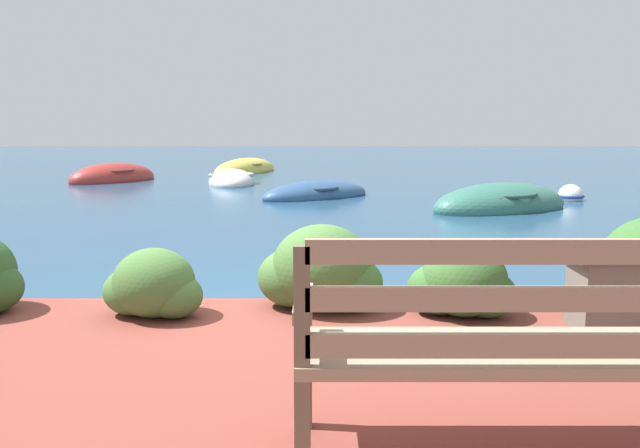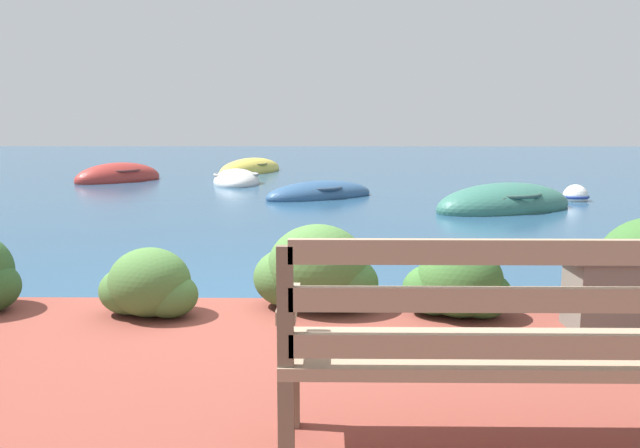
{
  "view_description": "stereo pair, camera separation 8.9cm",
  "coord_description": "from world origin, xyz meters",
  "px_view_note": "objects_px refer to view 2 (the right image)",
  "views": [
    {
      "loc": [
        0.57,
        -4.66,
        1.55
      ],
      "look_at": [
        0.56,
        3.56,
        0.23
      ],
      "focal_mm": 35.0,
      "sensor_mm": 36.0,
      "label": 1
    },
    {
      "loc": [
        0.66,
        -4.66,
        1.55
      ],
      "look_at": [
        0.56,
        3.56,
        0.23
      ],
      "focal_mm": 35.0,
      "sensor_mm": 36.0,
      "label": 2
    }
  ],
  "objects_px": {
    "rowboat_far": "(236,181)",
    "rowboat_distant": "(251,171)",
    "park_bench": "(495,343)",
    "mooring_buoy": "(575,197)",
    "rowboat_nearest": "(504,206)",
    "rowboat_outer": "(119,178)",
    "rowboat_mid": "(320,195)"
  },
  "relations": [
    {
      "from": "rowboat_mid",
      "to": "mooring_buoy",
      "type": "bearing_deg",
      "value": 141.15
    },
    {
      "from": "park_bench",
      "to": "rowboat_outer",
      "type": "relative_size",
      "value": 0.61
    },
    {
      "from": "rowboat_nearest",
      "to": "rowboat_far",
      "type": "relative_size",
      "value": 1.26
    },
    {
      "from": "mooring_buoy",
      "to": "park_bench",
      "type": "bearing_deg",
      "value": -112.98
    },
    {
      "from": "rowboat_distant",
      "to": "mooring_buoy",
      "type": "relative_size",
      "value": 6.38
    },
    {
      "from": "rowboat_far",
      "to": "mooring_buoy",
      "type": "distance_m",
      "value": 8.33
    },
    {
      "from": "rowboat_nearest",
      "to": "rowboat_mid",
      "type": "xyz_separation_m",
      "value": [
        -3.4,
        1.92,
        -0.02
      ]
    },
    {
      "from": "rowboat_far",
      "to": "mooring_buoy",
      "type": "bearing_deg",
      "value": 55.64
    },
    {
      "from": "rowboat_far",
      "to": "rowboat_distant",
      "type": "bearing_deg",
      "value": 172.75
    },
    {
      "from": "rowboat_mid",
      "to": "rowboat_nearest",
      "type": "bearing_deg",
      "value": 117.09
    },
    {
      "from": "mooring_buoy",
      "to": "rowboat_far",
      "type": "bearing_deg",
      "value": 154.08
    },
    {
      "from": "park_bench",
      "to": "rowboat_distant",
      "type": "bearing_deg",
      "value": 96.5
    },
    {
      "from": "rowboat_nearest",
      "to": "rowboat_outer",
      "type": "relative_size",
      "value": 1.14
    },
    {
      "from": "rowboat_nearest",
      "to": "rowboat_distant",
      "type": "bearing_deg",
      "value": -83.39
    },
    {
      "from": "rowboat_nearest",
      "to": "rowboat_mid",
      "type": "height_order",
      "value": "rowboat_nearest"
    },
    {
      "from": "rowboat_far",
      "to": "rowboat_outer",
      "type": "relative_size",
      "value": 0.91
    },
    {
      "from": "rowboat_outer",
      "to": "rowboat_distant",
      "type": "bearing_deg",
      "value": -9.1
    },
    {
      "from": "park_bench",
      "to": "rowboat_nearest",
      "type": "xyz_separation_m",
      "value": [
        2.57,
        8.99,
        -0.63
      ]
    },
    {
      "from": "park_bench",
      "to": "rowboat_mid",
      "type": "bearing_deg",
      "value": 90.81
    },
    {
      "from": "rowboat_nearest",
      "to": "rowboat_mid",
      "type": "bearing_deg",
      "value": -55.74
    },
    {
      "from": "rowboat_outer",
      "to": "mooring_buoy",
      "type": "distance_m",
      "value": 11.67
    },
    {
      "from": "rowboat_far",
      "to": "park_bench",
      "type": "bearing_deg",
      "value": 3.9
    },
    {
      "from": "rowboat_mid",
      "to": "rowboat_far",
      "type": "height_order",
      "value": "rowboat_far"
    },
    {
      "from": "rowboat_far",
      "to": "rowboat_outer",
      "type": "xyz_separation_m",
      "value": [
        -3.35,
        0.68,
        0.01
      ]
    },
    {
      "from": "rowboat_nearest",
      "to": "rowboat_outer",
      "type": "xyz_separation_m",
      "value": [
        -8.99,
        5.74,
        0.0
      ]
    },
    {
      "from": "rowboat_far",
      "to": "rowboat_outer",
      "type": "distance_m",
      "value": 3.42
    },
    {
      "from": "rowboat_outer",
      "to": "mooring_buoy",
      "type": "xyz_separation_m",
      "value": [
        10.84,
        -4.32,
        0.01
      ]
    },
    {
      "from": "park_bench",
      "to": "mooring_buoy",
      "type": "height_order",
      "value": "park_bench"
    },
    {
      "from": "park_bench",
      "to": "mooring_buoy",
      "type": "bearing_deg",
      "value": 63.5
    },
    {
      "from": "park_bench",
      "to": "rowboat_nearest",
      "type": "bearing_deg",
      "value": 70.52
    },
    {
      "from": "rowboat_mid",
      "to": "rowboat_far",
      "type": "bearing_deg",
      "value": -87.98
    },
    {
      "from": "park_bench",
      "to": "rowboat_mid",
      "type": "height_order",
      "value": "park_bench"
    }
  ]
}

